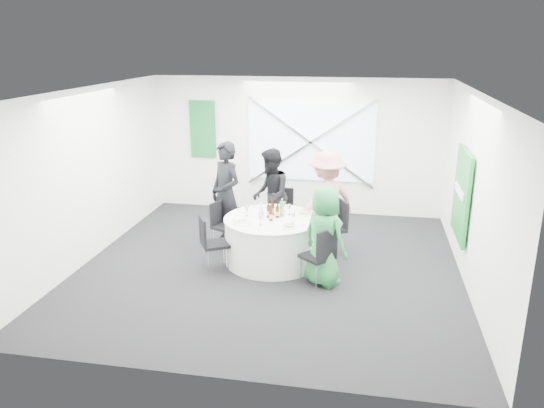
% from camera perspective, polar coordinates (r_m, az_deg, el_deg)
% --- Properties ---
extents(floor, '(6.00, 6.00, 0.00)m').
position_cam_1_polar(floor, '(8.63, -0.24, -6.74)').
color(floor, black).
rests_on(floor, ground).
extents(ceiling, '(6.00, 6.00, 0.00)m').
position_cam_1_polar(ceiling, '(7.92, -0.27, 12.10)').
color(ceiling, silver).
rests_on(ceiling, wall_back).
extents(wall_back, '(6.00, 0.00, 6.00)m').
position_cam_1_polar(wall_back, '(11.05, 2.66, 6.25)').
color(wall_back, white).
rests_on(wall_back, floor).
extents(wall_front, '(6.00, 0.00, 6.00)m').
position_cam_1_polar(wall_front, '(5.40, -6.22, -5.92)').
color(wall_front, white).
rests_on(wall_front, floor).
extents(wall_left, '(0.00, 6.00, 6.00)m').
position_cam_1_polar(wall_left, '(9.19, -18.99, 3.03)').
color(wall_left, white).
rests_on(wall_left, floor).
extents(wall_right, '(0.00, 6.00, 6.00)m').
position_cam_1_polar(wall_right, '(8.17, 20.88, 1.12)').
color(wall_right, white).
rests_on(wall_right, floor).
extents(window_panel, '(2.60, 0.03, 1.60)m').
position_cam_1_polar(window_panel, '(10.96, 4.20, 6.66)').
color(window_panel, white).
rests_on(window_panel, wall_back).
extents(window_brace_a, '(2.63, 0.05, 1.84)m').
position_cam_1_polar(window_brace_a, '(10.92, 4.18, 6.62)').
color(window_brace_a, silver).
rests_on(window_brace_a, window_panel).
extents(window_brace_b, '(2.63, 0.05, 1.84)m').
position_cam_1_polar(window_brace_b, '(10.92, 4.18, 6.62)').
color(window_brace_b, silver).
rests_on(window_brace_b, window_panel).
extents(green_banner, '(0.55, 0.04, 1.20)m').
position_cam_1_polar(green_banner, '(11.39, -7.47, 7.99)').
color(green_banner, '#125B29').
rests_on(green_banner, wall_back).
extents(green_sign, '(0.05, 1.20, 1.40)m').
position_cam_1_polar(green_sign, '(8.79, 19.72, 0.97)').
color(green_sign, '#178228').
rests_on(green_sign, wall_right).
extents(banquet_table, '(1.56, 1.56, 0.76)m').
position_cam_1_polar(banquet_table, '(8.67, 0.00, -3.91)').
color(banquet_table, silver).
rests_on(banquet_table, floor).
extents(chair_back, '(0.43, 0.44, 0.91)m').
position_cam_1_polar(chair_back, '(9.72, 1.08, -0.56)').
color(chair_back, black).
rests_on(chair_back, floor).
extents(chair_back_left, '(0.51, 0.50, 0.83)m').
position_cam_1_polar(chair_back_left, '(9.25, -5.40, -1.92)').
color(chair_back_left, black).
rests_on(chair_back_left, floor).
extents(chair_back_right, '(0.58, 0.58, 0.94)m').
position_cam_1_polar(chair_back_right, '(9.01, 6.88, -2.05)').
color(chair_back_right, black).
rests_on(chair_back_right, floor).
extents(chair_front_right, '(0.59, 0.59, 0.92)m').
position_cam_1_polar(chair_front_right, '(7.81, 5.31, -5.22)').
color(chair_front_right, black).
rests_on(chair_front_right, floor).
extents(chair_front_left, '(0.55, 0.55, 0.89)m').
position_cam_1_polar(chair_front_left, '(8.36, -6.69, -3.82)').
color(chair_front_left, black).
rests_on(chair_front_left, floor).
extents(person_man_back_left, '(0.80, 0.75, 1.84)m').
position_cam_1_polar(person_man_back_left, '(9.34, -4.97, 1.10)').
color(person_man_back_left, black).
rests_on(person_man_back_left, floor).
extents(person_man_back, '(0.61, 0.89, 1.68)m').
position_cam_1_polar(person_man_back, '(9.51, -0.16, 0.96)').
color(person_man_back, black).
rests_on(person_man_back, floor).
extents(person_woman_pink, '(1.20, 1.14, 1.75)m').
position_cam_1_polar(person_woman_pink, '(9.07, 5.85, 0.27)').
color(person_woman_pink, tan).
rests_on(person_woman_pink, floor).
extents(person_woman_green, '(0.88, 0.82, 1.51)m').
position_cam_1_polar(person_woman_green, '(7.82, 5.65, -3.45)').
color(person_woman_green, '#24873D').
rests_on(person_woman_green, floor).
extents(plate_back, '(0.26, 0.26, 0.01)m').
position_cam_1_polar(plate_back, '(9.02, 0.41, -0.44)').
color(plate_back, white).
rests_on(plate_back, banquet_table).
extents(plate_back_left, '(0.25, 0.25, 0.01)m').
position_cam_1_polar(plate_back_left, '(8.92, -2.92, -0.67)').
color(plate_back_left, white).
rests_on(plate_back_left, banquet_table).
extents(plate_back_right, '(0.28, 0.28, 0.04)m').
position_cam_1_polar(plate_back_right, '(8.75, 3.54, -1.00)').
color(plate_back_right, white).
rests_on(plate_back_right, banquet_table).
extents(plate_front_right, '(0.24, 0.24, 0.04)m').
position_cam_1_polar(plate_front_right, '(8.14, 1.84, -2.39)').
color(plate_front_right, white).
rests_on(plate_front_right, banquet_table).
extents(plate_front_left, '(0.28, 0.28, 0.01)m').
position_cam_1_polar(plate_front_left, '(8.30, -3.19, -2.08)').
color(plate_front_left, white).
rests_on(plate_front_left, banquet_table).
extents(napkin, '(0.22, 0.22, 0.05)m').
position_cam_1_polar(napkin, '(8.35, -3.52, -1.72)').
color(napkin, silver).
rests_on(napkin, plate_front_left).
extents(beer_bottle_a, '(0.06, 0.06, 0.26)m').
position_cam_1_polar(beer_bottle_a, '(8.54, -0.37, -0.82)').
color(beer_bottle_a, '#3C240B').
rests_on(beer_bottle_a, banquet_table).
extents(beer_bottle_b, '(0.06, 0.06, 0.28)m').
position_cam_1_polar(beer_bottle_b, '(8.65, 0.07, -0.55)').
color(beer_bottle_b, '#3C240B').
rests_on(beer_bottle_b, banquet_table).
extents(beer_bottle_c, '(0.06, 0.06, 0.25)m').
position_cam_1_polar(beer_bottle_c, '(8.53, 0.58, -0.89)').
color(beer_bottle_c, '#3C240B').
rests_on(beer_bottle_c, banquet_table).
extents(beer_bottle_d, '(0.06, 0.06, 0.26)m').
position_cam_1_polar(beer_bottle_d, '(8.38, -0.12, -1.20)').
color(beer_bottle_d, '#3C240B').
rests_on(beer_bottle_d, banquet_table).
extents(green_water_bottle, '(0.08, 0.08, 0.30)m').
position_cam_1_polar(green_water_bottle, '(8.60, 1.08, -0.57)').
color(green_water_bottle, green).
rests_on(green_water_bottle, banquet_table).
extents(clear_water_bottle, '(0.08, 0.08, 0.27)m').
position_cam_1_polar(clear_water_bottle, '(8.49, -1.17, -0.91)').
color(clear_water_bottle, white).
rests_on(clear_water_bottle, banquet_table).
extents(wine_glass_a, '(0.07, 0.07, 0.17)m').
position_cam_1_polar(wine_glass_a, '(8.82, 1.30, -0.06)').
color(wine_glass_a, white).
rests_on(wine_glass_a, banquet_table).
extents(wine_glass_b, '(0.07, 0.07, 0.17)m').
position_cam_1_polar(wine_glass_b, '(8.68, 1.86, -0.36)').
color(wine_glass_b, white).
rests_on(wine_glass_b, banquet_table).
extents(wine_glass_c, '(0.07, 0.07, 0.17)m').
position_cam_1_polar(wine_glass_c, '(8.18, -1.27, -1.47)').
color(wine_glass_c, white).
rests_on(wine_glass_c, banquet_table).
extents(wine_glass_d, '(0.07, 0.07, 0.17)m').
position_cam_1_polar(wine_glass_d, '(8.28, 2.32, -1.25)').
color(wine_glass_d, white).
rests_on(wine_glass_d, banquet_table).
extents(wine_glass_e, '(0.07, 0.07, 0.17)m').
position_cam_1_polar(wine_glass_e, '(8.62, -2.73, -0.50)').
color(wine_glass_e, white).
rests_on(wine_glass_e, banquet_table).
extents(fork_a, '(0.09, 0.14, 0.01)m').
position_cam_1_polar(fork_a, '(8.57, 3.85, -1.48)').
color(fork_a, silver).
rests_on(fork_a, banquet_table).
extents(knife_a, '(0.08, 0.14, 0.01)m').
position_cam_1_polar(knife_a, '(8.86, 3.08, -0.84)').
color(knife_a, silver).
rests_on(knife_a, banquet_table).
extents(fork_b, '(0.15, 0.03, 0.01)m').
position_cam_1_polar(fork_b, '(9.00, 2.00, -0.52)').
color(fork_b, silver).
rests_on(fork_b, banquet_table).
extents(knife_b, '(0.15, 0.02, 0.01)m').
position_cam_1_polar(knife_b, '(9.08, -0.33, -0.35)').
color(knife_b, silver).
rests_on(knife_b, banquet_table).
extents(fork_c, '(0.11, 0.12, 0.01)m').
position_cam_1_polar(fork_c, '(8.03, 1.42, -2.76)').
color(fork_c, silver).
rests_on(fork_c, banquet_table).
extents(knife_c, '(0.11, 0.12, 0.01)m').
position_cam_1_polar(knife_c, '(8.24, 3.27, -2.27)').
color(knife_c, silver).
rests_on(knife_c, banquet_table).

